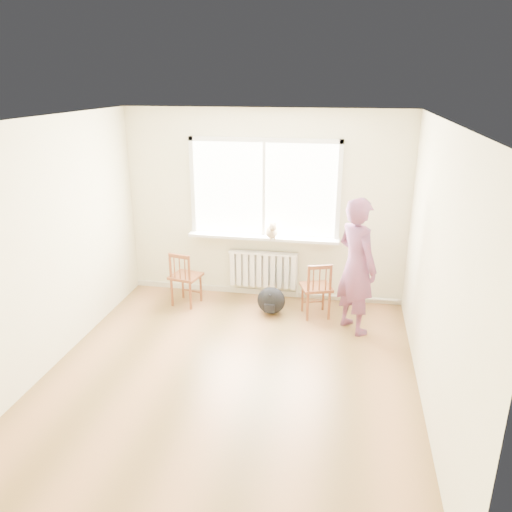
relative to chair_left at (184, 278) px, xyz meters
The scene contains 13 objects.
floor 2.02m from the chair_left, 58.13° to the right, with size 4.50×4.50×0.00m, color #A66F44.
ceiling 3.03m from the chair_left, 58.13° to the right, with size 4.50×4.50×0.00m, color white.
back_wall 1.52m from the chair_left, 28.53° to the left, with size 4.00×0.01×2.70m, color beige.
window 1.73m from the chair_left, 27.46° to the left, with size 2.12×0.05×1.42m.
windowsill 1.26m from the chair_left, 23.67° to the left, with size 2.15×0.22×0.04m, color white.
radiator 1.15m from the chair_left, 24.52° to the left, with size 1.00×0.12×0.55m.
heating_pipe 2.37m from the chair_left, 12.49° to the left, with size 0.04×0.04×1.40m, color silver.
baseboard 1.24m from the chair_left, 27.89° to the left, with size 4.00×0.03×0.08m, color beige.
chair_left is the anchor object (origin of this frame).
chair_right 1.87m from the chair_left, ahead, with size 0.49×0.47×0.79m.
person 2.42m from the chair_left, ahead, with size 0.63×0.42×1.74m, color #B73D68.
cat 1.41m from the chair_left, 17.44° to the left, with size 0.23×0.39×0.27m.
backpack 1.27m from the chair_left, ahead, with size 0.38×0.29×0.38m, color black.
Camera 1 is at (1.14, -4.53, 3.06)m, focal length 35.00 mm.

